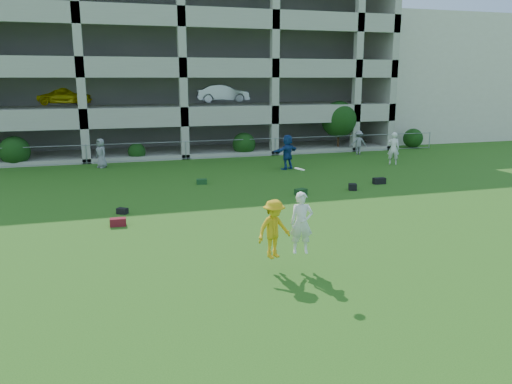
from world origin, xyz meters
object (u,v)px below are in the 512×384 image
object	(u,v)px
stucco_building	(420,79)
parking_garage	(166,65)
bystander_c	(101,153)
crate_d	(353,187)
bystander_f	(358,143)
bystander_d	(287,152)
bystander_e	(393,148)
frisbee_contest	(282,227)

from	to	relation	value
stucco_building	parking_garage	xyz separation A→B (m)	(-23.01, -0.30, 1.01)
bystander_c	crate_d	world-z (taller)	bystander_c
stucco_building	bystander_f	world-z (taller)	stucco_building
bystander_d	bystander_e	bearing A→B (deg)	149.47
bystander_c	bystander_d	bearing A→B (deg)	38.71
bystander_c	bystander_f	bearing A→B (deg)	59.19
bystander_f	parking_garage	bearing A→B (deg)	-26.82
bystander_d	bystander_e	xyz separation A→B (m)	(6.61, -0.34, -0.01)
stucco_building	frisbee_contest	bearing A→B (deg)	-129.55
bystander_c	bystander_d	size ratio (longest dim) A/B	0.86
bystander_f	crate_d	xyz separation A→B (m)	(-5.56, -9.92, -0.66)
bystander_e	frisbee_contest	world-z (taller)	frisbee_contest
stucco_building	frisbee_contest	xyz separation A→B (m)	(-23.44, -28.38, -3.80)
bystander_e	bystander_f	xyz separation A→B (m)	(-0.04, 4.24, -0.16)
bystander_c	frisbee_contest	distance (m)	18.48
bystander_f	parking_garage	xyz separation A→B (m)	(-11.58, 9.84, 5.21)
bystander_d	bystander_f	size ratio (longest dim) A/B	1.22
bystander_d	bystander_f	distance (m)	7.64
stucco_building	parking_garage	distance (m)	23.03
bystander_c	crate_d	distance (m)	14.69
stucco_building	bystander_c	xyz separation A→B (m)	(-28.12, -10.51, -4.16)
frisbee_contest	bystander_d	bearing A→B (deg)	69.23
parking_garage	crate_d	bearing A→B (deg)	-73.05
stucco_building	bystander_c	bearing A→B (deg)	-159.52
bystander_d	bystander_e	distance (m)	6.62
stucco_building	bystander_c	size ratio (longest dim) A/B	9.47
crate_d	frisbee_contest	size ratio (longest dim) A/B	0.14
bystander_e	bystander_f	world-z (taller)	bystander_e
bystander_d	bystander_c	bearing A→B (deg)	-46.80
bystander_e	crate_d	distance (m)	8.02
bystander_d	bystander_e	size ratio (longest dim) A/B	1.01
bystander_c	crate_d	xyz separation A→B (m)	(11.14, -9.55, -0.69)
bystander_d	parking_garage	size ratio (longest dim) A/B	0.07
frisbee_contest	bystander_c	bearing A→B (deg)	104.69
crate_d	stucco_building	bearing A→B (deg)	49.74
crate_d	frisbee_contest	world-z (taller)	frisbee_contest
bystander_f	parking_garage	distance (m)	16.07
frisbee_contest	crate_d	bearing A→B (deg)	52.22
frisbee_contest	bystander_e	bearing A→B (deg)	49.27
bystander_f	frisbee_contest	bearing A→B (deg)	70.18
bystander_f	bystander_d	bearing A→B (deg)	44.20
bystander_d	frisbee_contest	size ratio (longest dim) A/B	0.80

